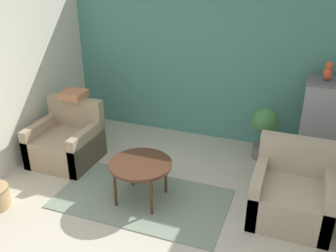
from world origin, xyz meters
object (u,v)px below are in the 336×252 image
armchair_left (67,143)px  potted_plant (264,128)px  armchair_right (291,195)px  parrot (328,71)px  birdcage (318,126)px  coffee_table (141,166)px

armchair_left → potted_plant: armchair_left is taller
armchair_left → armchair_right: 3.17m
armchair_right → parrot: size_ratio=3.36×
parrot → potted_plant: size_ratio=0.33×
armchair_left → parrot: bearing=18.1°
armchair_left → parrot: size_ratio=3.36×
birdcage → parrot: parrot is taller
armchair_right → parrot: 1.74m
potted_plant → armchair_left: bearing=-158.3°
armchair_left → parrot: (3.38, 1.11, 1.12)m
birdcage → potted_plant: size_ratio=1.61×
parrot → armchair_right: bearing=-99.6°
armchair_left → birdcage: bearing=18.1°
birdcage → parrot: 0.78m
potted_plant → coffee_table: bearing=-128.6°
potted_plant → armchair_right: bearing=-68.9°
armchair_right → potted_plant: 1.37m
birdcage → parrot: size_ratio=4.93×
coffee_table → birdcage: birdcage is taller
coffee_table → armchair_left: bearing=160.1°
armchair_right → potted_plant: size_ratio=1.10×
coffee_table → armchair_right: (1.75, 0.31, -0.20)m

